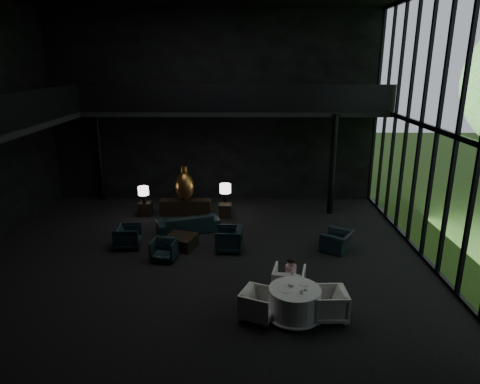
{
  "coord_description": "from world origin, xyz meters",
  "views": [
    {
      "loc": [
        1.32,
        -12.49,
        5.9
      ],
      "look_at": [
        1.18,
        0.5,
        1.94
      ],
      "focal_mm": 32.0,
      "sensor_mm": 36.0,
      "label": 1
    }
  ],
  "objects_px": {
    "dining_chair_north": "(289,279)",
    "child": "(291,269)",
    "coffee_table": "(181,242)",
    "dining_table": "(294,304)",
    "dining_chair_west": "(259,303)",
    "lounge_armchair_east": "(229,237)",
    "console": "(186,207)",
    "table_lamp_right": "(225,189)",
    "window_armchair": "(337,239)",
    "sofa": "(188,219)",
    "dining_chair_east": "(329,302)",
    "side_table_right": "(225,211)",
    "bronze_urn": "(185,186)",
    "table_lamp_left": "(143,192)",
    "lounge_armchair_south": "(164,249)",
    "lounge_armchair_west": "(128,235)",
    "side_table_left": "(146,209)"
  },
  "relations": [
    {
      "from": "dining_chair_north",
      "to": "child",
      "type": "height_order",
      "value": "child"
    },
    {
      "from": "coffee_table",
      "to": "dining_table",
      "type": "bearing_deg",
      "value": -50.34
    },
    {
      "from": "dining_chair_west",
      "to": "lounge_armchair_east",
      "type": "bearing_deg",
      "value": 35.49
    },
    {
      "from": "console",
      "to": "table_lamp_right",
      "type": "height_order",
      "value": "table_lamp_right"
    },
    {
      "from": "dining_table",
      "to": "window_armchair",
      "type": "bearing_deg",
      "value": 64.83
    },
    {
      "from": "console",
      "to": "window_armchair",
      "type": "height_order",
      "value": "window_armchair"
    },
    {
      "from": "sofa",
      "to": "dining_chair_north",
      "type": "distance_m",
      "value": 5.4
    },
    {
      "from": "sofa",
      "to": "dining_chair_east",
      "type": "bearing_deg",
      "value": 107.51
    },
    {
      "from": "window_armchair",
      "to": "console",
      "type": "bearing_deg",
      "value": -90.41
    },
    {
      "from": "side_table_right",
      "to": "dining_chair_east",
      "type": "bearing_deg",
      "value": -68.24
    },
    {
      "from": "console",
      "to": "bronze_urn",
      "type": "distance_m",
      "value": 0.91
    },
    {
      "from": "bronze_urn",
      "to": "table_lamp_right",
      "type": "distance_m",
      "value": 1.61
    },
    {
      "from": "table_lamp_left",
      "to": "sofa",
      "type": "bearing_deg",
      "value": -38.48
    },
    {
      "from": "console",
      "to": "sofa",
      "type": "height_order",
      "value": "sofa"
    },
    {
      "from": "coffee_table",
      "to": "dining_chair_north",
      "type": "relative_size",
      "value": 1.03
    },
    {
      "from": "bronze_urn",
      "to": "dining_chair_north",
      "type": "xyz_separation_m",
      "value": [
        3.54,
        -6.07,
        -0.78
      ]
    },
    {
      "from": "table_lamp_right",
      "to": "child",
      "type": "relative_size",
      "value": 1.21
    },
    {
      "from": "sofa",
      "to": "child",
      "type": "height_order",
      "value": "child"
    },
    {
      "from": "dining_chair_north",
      "to": "dining_chair_west",
      "type": "height_order",
      "value": "dining_chair_north"
    },
    {
      "from": "window_armchair",
      "to": "dining_chair_west",
      "type": "bearing_deg",
      "value": -3.05
    },
    {
      "from": "lounge_armchair_south",
      "to": "dining_chair_north",
      "type": "bearing_deg",
      "value": -20.08
    },
    {
      "from": "side_table_right",
      "to": "dining_chair_east",
      "type": "xyz_separation_m",
      "value": [
        2.78,
        -6.98,
        0.17
      ]
    },
    {
      "from": "sofa",
      "to": "dining_chair_west",
      "type": "relative_size",
      "value": 2.9
    },
    {
      "from": "table_lamp_right",
      "to": "dining_table",
      "type": "distance_m",
      "value": 7.48
    },
    {
      "from": "table_lamp_right",
      "to": "lounge_armchair_west",
      "type": "bearing_deg",
      "value": -134.11
    },
    {
      "from": "bronze_urn",
      "to": "side_table_right",
      "type": "distance_m",
      "value": 1.88
    },
    {
      "from": "window_armchair",
      "to": "child",
      "type": "height_order",
      "value": "child"
    },
    {
      "from": "window_armchair",
      "to": "dining_chair_east",
      "type": "height_order",
      "value": "dining_chair_east"
    },
    {
      "from": "side_table_right",
      "to": "dining_table",
      "type": "relative_size",
      "value": 0.38
    },
    {
      "from": "side_table_left",
      "to": "dining_chair_west",
      "type": "bearing_deg",
      "value": -58.94
    },
    {
      "from": "dining_table",
      "to": "child",
      "type": "xyz_separation_m",
      "value": [
        0.01,
        0.99,
        0.43
      ]
    },
    {
      "from": "lounge_armchair_west",
      "to": "window_armchair",
      "type": "relative_size",
      "value": 0.99
    },
    {
      "from": "bronze_urn",
      "to": "lounge_armchair_west",
      "type": "bearing_deg",
      "value": -115.42
    },
    {
      "from": "console",
      "to": "child",
      "type": "height_order",
      "value": "child"
    },
    {
      "from": "dining_chair_east",
      "to": "dining_table",
      "type": "bearing_deg",
      "value": -96.25
    },
    {
      "from": "dining_chair_east",
      "to": "child",
      "type": "relative_size",
      "value": 1.43
    },
    {
      "from": "side_table_right",
      "to": "lounge_armchair_south",
      "type": "height_order",
      "value": "lounge_armchair_south"
    },
    {
      "from": "table_lamp_right",
      "to": "lounge_armchair_east",
      "type": "bearing_deg",
      "value": -85.65
    },
    {
      "from": "dining_chair_east",
      "to": "dining_chair_north",
      "type": "bearing_deg",
      "value": -144.53
    },
    {
      "from": "dining_chair_west",
      "to": "table_lamp_right",
      "type": "bearing_deg",
      "value": 31.71
    },
    {
      "from": "console",
      "to": "lounge_armchair_east",
      "type": "bearing_deg",
      "value": -61.06
    },
    {
      "from": "side_table_left",
      "to": "coffee_table",
      "type": "height_order",
      "value": "side_table_left"
    },
    {
      "from": "side_table_right",
      "to": "lounge_armchair_west",
      "type": "height_order",
      "value": "lounge_armchair_west"
    },
    {
      "from": "lounge_armchair_west",
      "to": "dining_chair_west",
      "type": "relative_size",
      "value": 1.09
    },
    {
      "from": "table_lamp_right",
      "to": "dining_table",
      "type": "bearing_deg",
      "value": -74.67
    },
    {
      "from": "sofa",
      "to": "child",
      "type": "relative_size",
      "value": 3.86
    },
    {
      "from": "table_lamp_left",
      "to": "dining_chair_east",
      "type": "distance_m",
      "value": 9.22
    },
    {
      "from": "sofa",
      "to": "coffee_table",
      "type": "bearing_deg",
      "value": 67.86
    },
    {
      "from": "side_table_left",
      "to": "dining_chair_north",
      "type": "height_order",
      "value": "dining_chair_north"
    },
    {
      "from": "console",
      "to": "lounge_armchair_south",
      "type": "height_order",
      "value": "lounge_armchair_south"
    }
  ]
}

